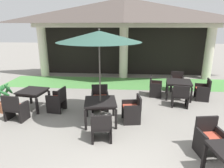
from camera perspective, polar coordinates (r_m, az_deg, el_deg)
The scene contains 17 objects.
background_pavilion at distance 11.52m, azimuth 3.55°, elevation 18.73°, with size 10.71×3.08×4.40m.
lawn_strip at distance 10.64m, azimuth 3.12°, elevation 0.28°, with size 12.51×2.22×0.01m, color #519347.
patio_table_near_foreground at distance 8.81m, azimuth 18.65°, elevation 0.18°, with size 1.16×1.16×0.73m.
patio_chair_near_foreground_east at distance 9.02m, azimuth 24.67°, elevation -1.70°, with size 0.60×0.66×0.89m.
patio_chair_near_foreground_north at distance 9.80m, azimuth 18.13°, elevation 0.48°, with size 0.66×0.66×0.88m.
patio_chair_near_foreground_south at distance 7.95m, azimuth 18.98°, elevation -3.31°, with size 0.68×0.65×0.88m.
patio_chair_near_foreground_west at distance 8.84m, azimuth 12.23°, elevation -0.83°, with size 0.60×0.66×0.88m.
patio_table_mid_left at distance 6.24m, azimuth -3.36°, elevation -5.65°, with size 1.10×1.10×0.74m.
patio_umbrella_mid_left at distance 5.78m, azimuth -3.71°, elevation 13.21°, with size 2.43×2.43×2.91m.
patio_chair_mid_left_east at distance 6.43m, azimuth 5.80°, elevation -7.30°, with size 0.62×0.65×0.86m.
patio_chair_mid_left_south at distance 5.44m, azimuth -3.08°, elevation -12.16°, with size 0.62×0.61×0.82m.
patio_chair_mid_left_north at distance 7.27m, azimuth -3.50°, elevation -4.26°, with size 0.68×0.64×0.90m.
patio_chair_mid_right_north at distance 5.46m, azimuth 26.22°, elevation -13.90°, with size 0.65×0.64×0.88m.
patio_table_far_back at distance 7.84m, azimuth -21.82°, elevation -2.35°, with size 1.02×1.02×0.72m.
patio_chair_far_back_south at distance 7.18m, azimuth -26.02°, elevation -6.36°, with size 0.70×0.58×0.90m.
patio_chair_far_back_east at distance 7.41m, azimuth -15.43°, elevation -4.52°, with size 0.62×0.62×0.88m.
potted_palm_left_edge at distance 8.09m, azimuth -28.23°, elevation -4.64°, with size 0.62×0.67×1.11m.
Camera 1 is at (0.17, -3.47, 3.03)m, focal length 31.84 mm.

